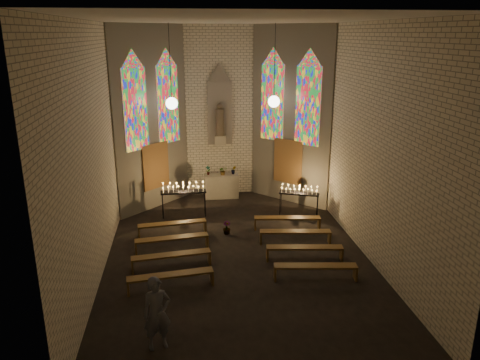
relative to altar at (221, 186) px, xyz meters
name	(u,v)px	position (x,y,z in m)	size (l,w,h in m)	color
floor	(237,255)	(0.00, -5.45, -0.50)	(12.00, 12.00, 0.00)	black
room	(225,119)	(0.00, -2.08, 3.22)	(8.22, 12.43, 7.00)	beige
altar	(221,186)	(0.00, 0.00, 0.00)	(1.40, 0.60, 1.00)	#B4AB93
flower_vase_left	(208,170)	(-0.55, 0.04, 0.69)	(0.20, 0.14, 0.38)	#4C723F
flower_vase_center	(223,171)	(0.06, -0.05, 0.68)	(0.33, 0.29, 0.37)	#4C723F
flower_vase_right	(234,170)	(0.52, 0.02, 0.68)	(0.20, 0.16, 0.36)	#4C723F
aisle_flower_pot	(227,228)	(-0.15, -3.80, -0.27)	(0.26, 0.26, 0.46)	#4C723F
votive_stand_left	(183,189)	(-1.59, -1.96, 0.57)	(1.70, 0.42, 1.24)	black
votive_stand_right	(299,191)	(2.75, -2.36, 0.44)	(1.52, 0.86, 1.10)	black
pew_left_0	(172,225)	(-2.02, -3.64, -0.14)	(2.35, 0.61, 0.45)	brown
pew_right_0	(287,219)	(2.02, -3.64, -0.14)	(2.35, 0.61, 0.45)	brown
pew_left_1	(172,240)	(-2.02, -4.84, -0.14)	(2.35, 0.61, 0.45)	brown
pew_right_1	(295,233)	(2.02, -4.84, -0.14)	(2.35, 0.61, 0.45)	brown
pew_left_2	(171,257)	(-2.02, -6.04, -0.14)	(2.35, 0.61, 0.45)	brown
pew_right_2	(305,249)	(2.02, -6.04, -0.14)	(2.35, 0.61, 0.45)	brown
pew_left_3	(171,277)	(-2.02, -7.24, -0.14)	(2.35, 0.61, 0.45)	brown
pew_right_3	(315,268)	(2.02, -7.24, -0.14)	(2.35, 0.61, 0.45)	brown
visitor	(157,313)	(-2.25, -9.70, 0.35)	(0.62, 0.41, 1.70)	#4A4C54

